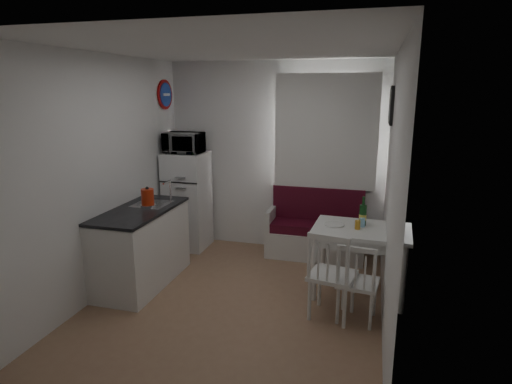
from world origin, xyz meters
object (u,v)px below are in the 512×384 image
Objects in this scene: chair_right at (358,276)px; chair_left at (332,267)px; fridge at (188,200)px; kitchen_counter at (142,246)px; wine_bottle at (363,211)px; kettle at (148,197)px; microwave at (184,143)px; bench at (316,235)px; dining_table at (361,236)px.

chair_left is at bearing -171.30° from chair_right.
chair_right is 0.32× the size of fridge.
fridge is at bearing 89.10° from kitchen_counter.
kitchen_counter is at bearing -168.93° from wine_bottle.
fridge reaches higher than kettle.
fridge is (0.02, 1.24, 0.23)m from kitchen_counter.
chair_left is 0.88m from wine_bottle.
microwave is at bearing 89.06° from kitchen_counter.
kitchen_counter is 2.54m from wine_bottle.
kettle is at bearing 177.38° from chair_right.
kitchen_counter is at bearing -90.94° from microwave.
kitchen_counter is at bearing -177.17° from chair_left.
wine_bottle is (2.40, 0.37, -0.09)m from kettle.
kettle is at bearing -145.02° from bench.
kitchen_counter is 1.59m from microwave.
wine_bottle reaches higher than bench.
kitchen_counter is 2.67× the size of chair_left.
kitchen_counter reaches higher than bench.
kitchen_counter is 0.57m from kettle.
kitchen_counter is 0.96× the size of fridge.
kettle is at bearing 179.93° from chair_left.
chair_left is at bearing -34.99° from fridge.
chair_left is 2.14× the size of kettle.
dining_table is 2.41× the size of chair_right.
fridge is at bearing 90.00° from microwave.
kitchen_counter is 3.01× the size of chair_right.
chair_right is (0.61, -1.63, 0.20)m from bench.
kettle is (0.05, 0.11, 0.56)m from kitchen_counter.
microwave is (-2.43, 1.47, 1.01)m from chair_right.
bench reaches higher than dining_table.
bench is (1.83, 1.35, -0.15)m from kitchen_counter.
wine_bottle is at bearing -54.92° from bench.
dining_table is at bearing 6.50° from kettle.
fridge is 0.83m from microwave.
chair_left is (2.20, -0.29, 0.11)m from kitchen_counter.
chair_left is 1.13× the size of chair_right.
bench is 2.56× the size of microwave.
bench is at bearing 34.98° from kettle.
microwave reaches higher than chair_left.
chair_left is at bearing -107.47° from dining_table.
dining_table is 2.44m from kettle.
kettle is (0.03, -1.14, 0.33)m from fridge.
kettle is 0.71× the size of wine_bottle.
wine_bottle reaches higher than chair_right.
microwave reaches higher than chair_right.
microwave is at bearing 163.60° from wine_bottle.
chair_right is at bearing -9.01° from kettle.
chair_left is (-0.25, -0.66, -0.12)m from dining_table.
chair_left is 0.36× the size of fridge.
chair_left is at bearing -7.37° from kitchen_counter.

